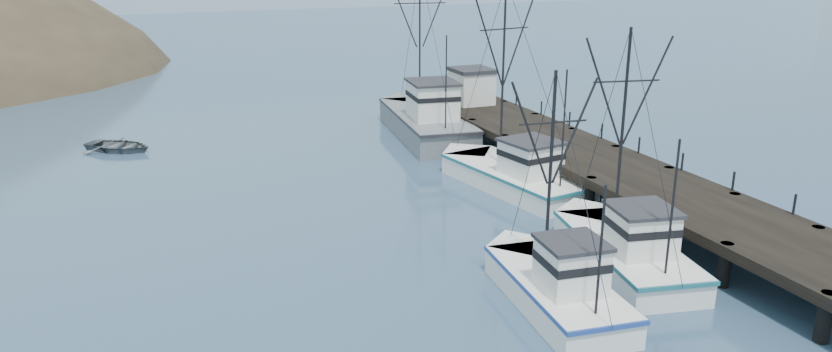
{
  "coord_description": "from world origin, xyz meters",
  "views": [
    {
      "loc": [
        -11.47,
        -21.21,
        14.05
      ],
      "look_at": [
        2.02,
        13.2,
        2.5
      ],
      "focal_mm": 32.0,
      "sensor_mm": 36.0,
      "label": 1
    }
  ],
  "objects_px": {
    "pier": "(580,155)",
    "pickup_truck": "(453,87)",
    "trawler_near": "(623,247)",
    "trawler_far": "(511,174)",
    "motorboat": "(119,151)",
    "pier_shed": "(472,86)",
    "work_vessel": "(425,120)",
    "trawler_mid": "(554,285)"
  },
  "relations": [
    {
      "from": "pier",
      "to": "pickup_truck",
      "type": "xyz_separation_m",
      "value": [
        -0.55,
        18.0,
        1.11
      ]
    },
    {
      "from": "pier",
      "to": "pickup_truck",
      "type": "height_order",
      "value": "pickup_truck"
    },
    {
      "from": "pickup_truck",
      "to": "trawler_near",
      "type": "bearing_deg",
      "value": -166.32
    },
    {
      "from": "trawler_far",
      "to": "motorboat",
      "type": "distance_m",
      "value": 28.27
    },
    {
      "from": "pier_shed",
      "to": "motorboat",
      "type": "distance_m",
      "value": 26.82
    },
    {
      "from": "trawler_far",
      "to": "work_vessel",
      "type": "height_order",
      "value": "work_vessel"
    },
    {
      "from": "trawler_far",
      "to": "pickup_truck",
      "type": "distance_m",
      "value": 18.04
    },
    {
      "from": "trawler_near",
      "to": "motorboat",
      "type": "relative_size",
      "value": 2.22
    },
    {
      "from": "trawler_far",
      "to": "pier_shed",
      "type": "xyz_separation_m",
      "value": [
        4.32,
        14.71,
        2.6
      ]
    },
    {
      "from": "pier",
      "to": "pier_shed",
      "type": "bearing_deg",
      "value": 90.63
    },
    {
      "from": "work_vessel",
      "to": "motorboat",
      "type": "relative_size",
      "value": 3.11
    },
    {
      "from": "pier_shed",
      "to": "pickup_truck",
      "type": "xyz_separation_m",
      "value": [
        -0.38,
        2.79,
        -0.61
      ]
    },
    {
      "from": "trawler_mid",
      "to": "motorboat",
      "type": "distance_m",
      "value": 35.77
    },
    {
      "from": "pier_shed",
      "to": "motorboat",
      "type": "bearing_deg",
      "value": 173.79
    },
    {
      "from": "pier",
      "to": "trawler_near",
      "type": "distance_m",
      "value": 12.61
    },
    {
      "from": "trawler_near",
      "to": "motorboat",
      "type": "xyz_separation_m",
      "value": [
        -21.41,
        29.55,
        -0.82
      ]
    },
    {
      "from": "trawler_mid",
      "to": "work_vessel",
      "type": "bearing_deg",
      "value": 78.59
    },
    {
      "from": "trawler_mid",
      "to": "work_vessel",
      "type": "distance_m",
      "value": 28.45
    },
    {
      "from": "pier_shed",
      "to": "trawler_mid",
      "type": "bearing_deg",
      "value": -109.17
    },
    {
      "from": "work_vessel",
      "to": "pier_shed",
      "type": "height_order",
      "value": "work_vessel"
    },
    {
      "from": "motorboat",
      "to": "pickup_truck",
      "type": "bearing_deg",
      "value": -52.47
    },
    {
      "from": "pier",
      "to": "work_vessel",
      "type": "bearing_deg",
      "value": 107.94
    },
    {
      "from": "trawler_near",
      "to": "work_vessel",
      "type": "relative_size",
      "value": 0.71
    },
    {
      "from": "trawler_mid",
      "to": "trawler_far",
      "type": "distance_m",
      "value": 15.32
    },
    {
      "from": "pier",
      "to": "pier_shed",
      "type": "distance_m",
      "value": 15.31
    },
    {
      "from": "trawler_mid",
      "to": "motorboat",
      "type": "relative_size",
      "value": 1.98
    },
    {
      "from": "pier",
      "to": "motorboat",
      "type": "bearing_deg",
      "value": 145.79
    },
    {
      "from": "trawler_mid",
      "to": "trawler_near",
      "type": "bearing_deg",
      "value": 24.05
    },
    {
      "from": "pier",
      "to": "work_vessel",
      "type": "distance_m",
      "value": 14.92
    },
    {
      "from": "work_vessel",
      "to": "pier",
      "type": "bearing_deg",
      "value": -72.06
    },
    {
      "from": "pickup_truck",
      "to": "motorboat",
      "type": "distance_m",
      "value": 26.21
    },
    {
      "from": "trawler_mid",
      "to": "pier",
      "type": "bearing_deg",
      "value": 53.28
    },
    {
      "from": "work_vessel",
      "to": "pickup_truck",
      "type": "bearing_deg",
      "value": 43.32
    },
    {
      "from": "trawler_near",
      "to": "trawler_mid",
      "type": "height_order",
      "value": "trawler_near"
    },
    {
      "from": "trawler_mid",
      "to": "work_vessel",
      "type": "xyz_separation_m",
      "value": [
        5.63,
        27.89,
        0.41
      ]
    },
    {
      "from": "trawler_near",
      "to": "motorboat",
      "type": "height_order",
      "value": "trawler_near"
    },
    {
      "from": "pier",
      "to": "pickup_truck",
      "type": "relative_size",
      "value": 7.6
    },
    {
      "from": "trawler_near",
      "to": "pier_shed",
      "type": "distance_m",
      "value": 27.27
    },
    {
      "from": "trawler_far",
      "to": "pier_shed",
      "type": "relative_size",
      "value": 3.88
    },
    {
      "from": "trawler_near",
      "to": "pier",
      "type": "bearing_deg",
      "value": 65.6
    },
    {
      "from": "work_vessel",
      "to": "pickup_truck",
      "type": "xyz_separation_m",
      "value": [
        4.05,
        3.81,
        1.58
      ]
    },
    {
      "from": "trawler_near",
      "to": "pickup_truck",
      "type": "bearing_deg",
      "value": 81.03
    }
  ]
}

